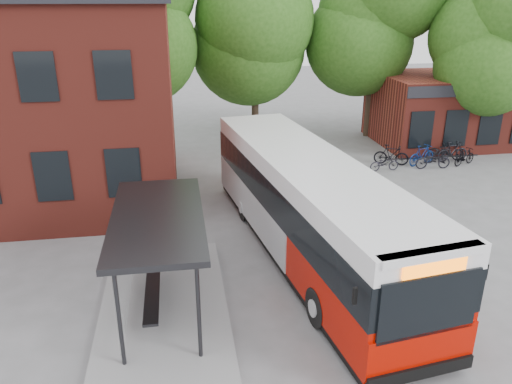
{
  "coord_description": "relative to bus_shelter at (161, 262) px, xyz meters",
  "views": [
    {
      "loc": [
        -3.85,
        -13.21,
        8.2
      ],
      "look_at": [
        -1.32,
        2.4,
        2.0
      ],
      "focal_mm": 35.0,
      "sensor_mm": 36.0,
      "label": 1
    }
  ],
  "objects": [
    {
      "name": "ground",
      "position": [
        4.5,
        1.0,
        -1.45
      ],
      "size": [
        100.0,
        100.0,
        0.0
      ],
      "primitive_type": "plane",
      "color": "slate"
    },
    {
      "name": "shop_row",
      "position": [
        19.5,
        15.0,
        0.55
      ],
      "size": [
        14.0,
        6.2,
        4.0
      ],
      "primitive_type": null,
      "color": "maroon",
      "rests_on": "ground"
    },
    {
      "name": "bus_shelter",
      "position": [
        0.0,
        0.0,
        0.0
      ],
      "size": [
        3.6,
        7.0,
        2.9
      ],
      "primitive_type": null,
      "color": "#26262A",
      "rests_on": "ground"
    },
    {
      "name": "bike_rail",
      "position": [
        13.78,
        11.0,
        -1.26
      ],
      "size": [
        5.2,
        0.1,
        0.38
      ],
      "primitive_type": null,
      "color": "#26262A",
      "rests_on": "ground"
    },
    {
      "name": "tree_0",
      "position": [
        -1.5,
        17.0,
        4.05
      ],
      "size": [
        7.92,
        7.92,
        11.0
      ],
      "primitive_type": null,
      "color": "#244E14",
      "rests_on": "ground"
    },
    {
      "name": "tree_1",
      "position": [
        5.5,
        18.0,
        3.75
      ],
      "size": [
        7.92,
        7.92,
        10.4
      ],
      "primitive_type": null,
      "color": "#244E14",
      "rests_on": "ground"
    },
    {
      "name": "tree_2",
      "position": [
        12.5,
        17.0,
        4.05
      ],
      "size": [
        7.92,
        7.92,
        11.0
      ],
      "primitive_type": null,
      "color": "#244E14",
      "rests_on": "ground"
    },
    {
      "name": "tree_3",
      "position": [
        17.5,
        13.0,
        3.19
      ],
      "size": [
        7.04,
        7.04,
        9.28
      ],
      "primitive_type": null,
      "color": "#244E14",
      "rests_on": "ground"
    },
    {
      "name": "city_bus",
      "position": [
        4.77,
        2.49,
        0.24
      ],
      "size": [
        4.65,
        13.6,
        3.39
      ],
      "primitive_type": null,
      "rotation": [
        0.0,
        0.0,
        0.14
      ],
      "color": "#A50A00",
      "rests_on": "ground"
    },
    {
      "name": "bicycle_0",
      "position": [
        10.85,
        10.3,
        -1.05
      ],
      "size": [
        1.54,
        0.6,
        0.8
      ],
      "primitive_type": "imported",
      "rotation": [
        0.0,
        0.0,
        1.62
      ],
      "color": "#22202B",
      "rests_on": "ground"
    },
    {
      "name": "bicycle_1",
      "position": [
        11.6,
        11.21,
        -0.91
      ],
      "size": [
        1.83,
        1.18,
        1.07
      ],
      "primitive_type": "imported",
      "rotation": [
        0.0,
        0.0,
        1.15
      ],
      "color": "black",
      "rests_on": "ground"
    },
    {
      "name": "bicycle_2",
      "position": [
        13.43,
        10.24,
        -0.98
      ],
      "size": [
        1.84,
        0.75,
        0.94
      ],
      "primitive_type": "imported",
      "rotation": [
        0.0,
        0.0,
        1.5
      ],
      "color": "black",
      "rests_on": "ground"
    },
    {
      "name": "bicycle_3",
      "position": [
        13.15,
        10.91,
        -0.91
      ],
      "size": [
        1.86,
        1.15,
        1.08
      ],
      "primitive_type": "imported",
      "rotation": [
        0.0,
        0.0,
        1.96
      ],
      "color": "navy",
      "rests_on": "ground"
    },
    {
      "name": "bicycle_4",
      "position": [
        14.49,
        11.59,
        -1.03
      ],
      "size": [
        1.71,
        1.02,
        0.85
      ],
      "primitive_type": "imported",
      "rotation": [
        0.0,
        0.0,
        1.87
      ],
      "color": "#25262B",
      "rests_on": "ground"
    },
    {
      "name": "bicycle_5",
      "position": [
        15.05,
        11.22,
        -0.91
      ],
      "size": [
        1.84,
        0.71,
        1.08
      ],
      "primitive_type": "imported",
      "rotation": [
        0.0,
        0.0,
        1.69
      ],
      "color": "black",
      "rests_on": "ground"
    },
    {
      "name": "bicycle_6",
      "position": [
        14.85,
        11.52,
        -0.96
      ],
      "size": [
        1.98,
        1.27,
        0.98
      ],
      "primitive_type": "imported",
      "rotation": [
        0.0,
        0.0,
        1.21
      ],
      "color": "black",
      "rests_on": "ground"
    },
    {
      "name": "bicycle_7",
      "position": [
        15.34,
        10.53,
        -0.99
      ],
      "size": [
        1.58,
        0.99,
        0.92
      ],
      "primitive_type": "imported",
      "rotation": [
        0.0,
        0.0,
        1.97
      ],
      "color": "black",
      "rests_on": "ground"
    }
  ]
}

